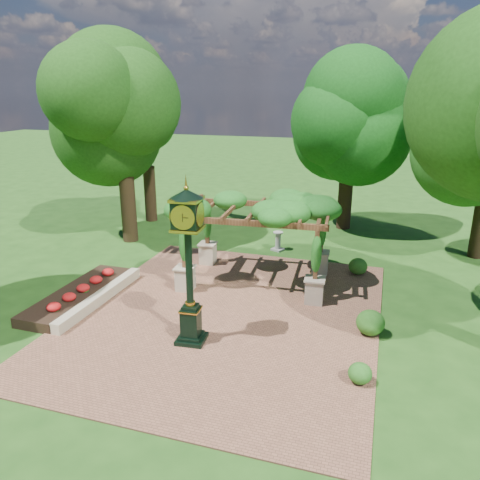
% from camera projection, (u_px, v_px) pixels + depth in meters
% --- Properties ---
extents(ground, '(120.00, 120.00, 0.00)m').
position_uv_depth(ground, '(217.00, 328.00, 15.00)').
color(ground, '#1E4714').
rests_on(ground, ground).
extents(brick_plaza, '(10.00, 12.00, 0.04)m').
position_uv_depth(brick_plaza, '(227.00, 314.00, 15.90)').
color(brick_plaza, brown).
rests_on(brick_plaza, ground).
extents(border_wall, '(0.35, 5.00, 0.40)m').
position_uv_depth(border_wall, '(101.00, 298.00, 16.71)').
color(border_wall, '#C6B793').
rests_on(border_wall, ground).
extents(flower_bed, '(1.50, 5.00, 0.36)m').
position_uv_depth(flower_bed, '(79.00, 295.00, 16.97)').
color(flower_bed, red).
rests_on(flower_bed, ground).
extents(pedestal_clock, '(1.02, 1.02, 4.78)m').
position_uv_depth(pedestal_clock, '(188.00, 253.00, 13.30)').
color(pedestal_clock, black).
rests_on(pedestal_clock, brick_plaza).
extents(pergola, '(5.86, 3.93, 3.53)m').
position_uv_depth(pergola, '(256.00, 211.00, 17.71)').
color(pergola, '#BBA98B').
rests_on(pergola, brick_plaza).
extents(sundial, '(0.66, 0.66, 0.91)m').
position_uv_depth(sundial, '(278.00, 242.00, 22.07)').
color(sundial, '#9A9B92').
rests_on(sundial, ground).
extents(shrub_front, '(0.74, 0.74, 0.56)m').
position_uv_depth(shrub_front, '(360.00, 373.00, 12.08)').
color(shrub_front, '#255C1A').
rests_on(shrub_front, brick_plaza).
extents(shrub_mid, '(1.10, 1.10, 0.79)m').
position_uv_depth(shrub_mid, '(370.00, 323.00, 14.44)').
color(shrub_mid, '#265A19').
rests_on(shrub_mid, brick_plaza).
extents(shrub_back, '(0.96, 0.96, 0.68)m').
position_uv_depth(shrub_back, '(358.00, 266.00, 19.14)').
color(shrub_back, '#2C5C1A').
rests_on(shrub_back, brick_plaza).
extents(tree_west_near, '(5.12, 5.12, 8.94)m').
position_uv_depth(tree_west_near, '(121.00, 115.00, 21.74)').
color(tree_west_near, '#342414').
rests_on(tree_west_near, ground).
extents(tree_west_far, '(3.49, 3.49, 8.15)m').
position_uv_depth(tree_west_far, '(146.00, 122.00, 25.51)').
color(tree_west_far, '#312013').
rests_on(tree_west_far, ground).
extents(tree_north, '(4.66, 4.66, 8.87)m').
position_uv_depth(tree_north, '(351.00, 114.00, 23.89)').
color(tree_north, black).
rests_on(tree_north, ground).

